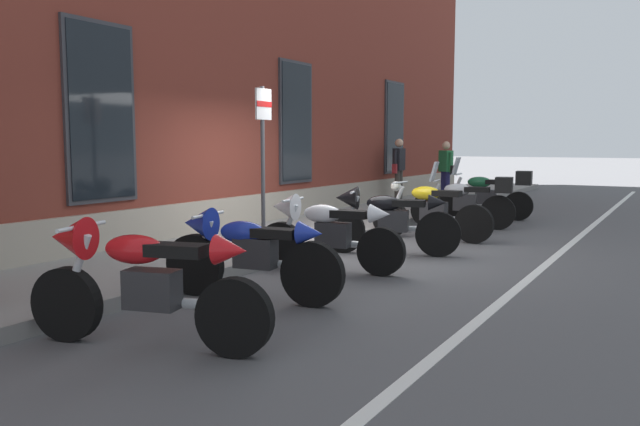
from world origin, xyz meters
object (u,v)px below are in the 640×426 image
(motorcycle_red_sport, at_px, (137,278))
(motorcycle_green_touring, at_px, (489,194))
(motorcycle_silver_touring, at_px, (468,201))
(pedestrian_striped_shirt, at_px, (446,168))
(motorcycle_yellow_naked, at_px, (430,212))
(pedestrian_dark_jacket, at_px, (399,166))
(motorcycle_white_sport, at_px, (324,229))
(parking_sign, at_px, (263,144))
(motorcycle_blue_sport, at_px, (245,250))
(motorcycle_black_sport, at_px, (385,218))

(motorcycle_red_sport, bearing_deg, motorcycle_green_touring, -0.22)
(motorcycle_silver_touring, relative_size, pedestrian_striped_shirt, 1.30)
(motorcycle_yellow_naked, xyz_separation_m, pedestrian_striped_shirt, (5.73, 1.70, 0.53))
(pedestrian_dark_jacket, bearing_deg, motorcycle_silver_touring, -138.88)
(motorcycle_white_sport, bearing_deg, motorcycle_green_touring, -2.48)
(pedestrian_dark_jacket, bearing_deg, motorcycle_white_sport, -163.19)
(motorcycle_silver_touring, bearing_deg, motorcycle_yellow_naked, 176.67)
(motorcycle_red_sport, relative_size, motorcycle_white_sport, 1.05)
(motorcycle_white_sport, bearing_deg, parking_sign, 72.52)
(motorcycle_silver_touring, relative_size, pedestrian_dark_jacket, 1.24)
(motorcycle_red_sport, bearing_deg, motorcycle_yellow_naked, 0.09)
(motorcycle_yellow_naked, bearing_deg, motorcycle_blue_sport, 177.81)
(motorcycle_silver_touring, xyz_separation_m, pedestrian_striped_shirt, (3.91, 1.81, 0.48))
(motorcycle_blue_sport, distance_m, motorcycle_green_touring, 8.60)
(motorcycle_white_sport, bearing_deg, motorcycle_yellow_naked, -4.30)
(pedestrian_striped_shirt, height_order, parking_sign, parking_sign)
(motorcycle_white_sport, height_order, pedestrian_dark_jacket, pedestrian_dark_jacket)
(motorcycle_yellow_naked, xyz_separation_m, motorcycle_silver_touring, (1.82, -0.11, 0.05))
(motorcycle_red_sport, distance_m, motorcycle_green_touring, 10.33)
(motorcycle_blue_sport, relative_size, pedestrian_dark_jacket, 1.27)
(motorcycle_white_sport, bearing_deg, pedestrian_dark_jacket, 16.81)
(motorcycle_green_touring, bearing_deg, motorcycle_blue_sport, 178.38)
(motorcycle_yellow_naked, distance_m, motorcycle_green_touring, 3.56)
(motorcycle_red_sport, xyz_separation_m, pedestrian_dark_jacket, (11.90, 2.79, 0.49))
(motorcycle_black_sport, xyz_separation_m, pedestrian_dark_jacket, (6.83, 2.71, 0.51))
(motorcycle_silver_touring, distance_m, motorcycle_green_touring, 1.74)
(motorcycle_yellow_naked, xyz_separation_m, parking_sign, (-2.87, 1.48, 1.17))
(pedestrian_striped_shirt, bearing_deg, motorcycle_yellow_naked, -163.45)
(motorcycle_white_sport, relative_size, motorcycle_green_touring, 0.96)
(motorcycle_yellow_naked, height_order, parking_sign, parking_sign)
(motorcycle_blue_sport, height_order, motorcycle_silver_touring, motorcycle_silver_touring)
(motorcycle_black_sport, bearing_deg, motorcycle_white_sport, 173.69)
(motorcycle_red_sport, relative_size, motorcycle_black_sport, 1.04)
(motorcycle_green_touring, xyz_separation_m, pedestrian_dark_jacket, (1.57, 2.83, 0.50))
(motorcycle_red_sport, relative_size, motorcycle_yellow_naked, 0.98)
(motorcycle_white_sport, xyz_separation_m, motorcycle_green_touring, (6.82, -0.30, 0.02))
(motorcycle_silver_touring, bearing_deg, motorcycle_white_sport, 176.05)
(motorcycle_green_touring, xyz_separation_m, parking_sign, (-6.43, 1.53, 1.09))
(motorcycle_red_sport, xyz_separation_m, motorcycle_blue_sport, (1.74, 0.20, -0.04))
(parking_sign, bearing_deg, pedestrian_striped_shirt, 1.48)
(pedestrian_dark_jacket, bearing_deg, motorcycle_green_touring, -118.97)
(motorcycle_white_sport, height_order, motorcycle_silver_touring, motorcycle_silver_touring)
(motorcycle_yellow_naked, distance_m, pedestrian_striped_shirt, 6.00)
(motorcycle_black_sport, height_order, pedestrian_dark_jacket, pedestrian_dark_jacket)
(motorcycle_white_sport, height_order, parking_sign, parking_sign)
(motorcycle_red_sport, distance_m, pedestrian_striped_shirt, 12.63)
(motorcycle_red_sport, xyz_separation_m, motorcycle_white_sport, (3.52, 0.26, -0.03))
(motorcycle_green_touring, bearing_deg, motorcycle_red_sport, 179.78)
(motorcycle_green_touring, bearing_deg, pedestrian_striped_shirt, 38.90)
(pedestrian_dark_jacket, bearing_deg, motorcycle_blue_sport, -165.73)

